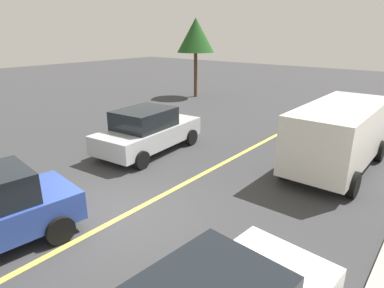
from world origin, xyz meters
name	(u,v)px	position (x,y,z in m)	size (l,w,h in m)	color
ground_plane	(123,216)	(0.00, 0.00, 0.00)	(80.00, 80.00, 0.00)	#38383A
lane_marking_centre	(196,177)	(3.00, 0.00, 0.01)	(28.00, 0.16, 0.01)	#E0D14C
white_van	(339,133)	(6.50, -3.20, 1.27)	(5.21, 2.28, 2.20)	silver
car_silver_far_lane	(148,130)	(3.76, 2.97, 0.85)	(4.60, 2.45, 1.70)	#B7BABF
tree_centre_verge	(196,36)	(13.88, 8.65, 4.17)	(2.54, 2.54, 5.33)	#513823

